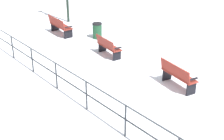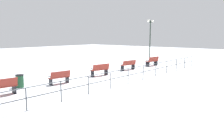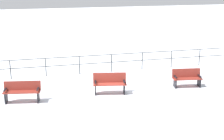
# 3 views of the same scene
# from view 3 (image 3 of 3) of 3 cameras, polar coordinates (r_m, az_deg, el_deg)

# --- Properties ---
(ground_plane) EXTENTS (80.00, 80.00, 0.00)m
(ground_plane) POSITION_cam_3_polar(r_m,az_deg,el_deg) (14.53, -0.43, -4.24)
(ground_plane) COLOR white
(ground_plane) RESTS_ON ground
(bench_second) EXTENTS (0.72, 1.60, 0.88)m
(bench_second) POSITION_cam_3_polar(r_m,az_deg,el_deg) (13.96, -15.86, -3.68)
(bench_second) COLOR maroon
(bench_second) RESTS_ON ground
(bench_third) EXTENTS (0.77, 1.57, 0.93)m
(bench_third) POSITION_cam_3_polar(r_m,az_deg,el_deg) (14.39, -0.41, -2.36)
(bench_third) COLOR maroon
(bench_third) RESTS_ON ground
(bench_fourth) EXTENTS (0.67, 1.45, 0.86)m
(bench_fourth) POSITION_cam_3_polar(r_m,az_deg,el_deg) (15.71, 13.32, -1.35)
(bench_fourth) COLOR maroon
(bench_fourth) RESTS_ON ground
(waterfront_railing) EXTENTS (0.05, 19.86, 1.00)m
(waterfront_railing) POSITION_cam_3_polar(r_m,az_deg,el_deg) (17.43, -2.96, 1.65)
(waterfront_railing) COLOR #383D42
(waterfront_railing) RESTS_ON ground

